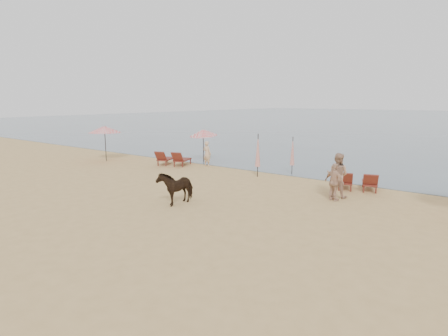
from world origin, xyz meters
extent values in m
plane|color=tan|center=(0.00, 0.00, 0.00)|extent=(120.00, 120.00, 0.00)
cube|color=maroon|center=(-7.21, 8.63, 0.34)|extent=(1.06, 1.51, 0.08)
cube|color=maroon|center=(-6.97, 7.94, 0.62)|extent=(0.75, 0.64, 0.60)
cube|color=maroon|center=(-6.19, 8.99, 0.34)|extent=(1.06, 1.51, 0.08)
cube|color=maroon|center=(-5.94, 8.29, 0.62)|extent=(0.75, 0.64, 0.60)
cube|color=maroon|center=(3.81, 9.05, 0.32)|extent=(0.98, 1.42, 0.07)
cube|color=maroon|center=(4.03, 8.39, 0.58)|extent=(0.70, 0.59, 0.57)
cube|color=maroon|center=(4.78, 9.36, 0.32)|extent=(0.98, 1.42, 0.07)
cube|color=maroon|center=(4.99, 8.71, 0.58)|extent=(0.70, 0.59, 0.57)
cylinder|color=black|center=(-11.33, 7.21, 1.06)|extent=(0.05, 0.05, 2.12)
cone|color=red|center=(-11.33, 7.21, 2.07)|extent=(2.02, 2.02, 0.43)
sphere|color=black|center=(-11.33, 7.21, 2.26)|extent=(0.08, 0.08, 0.08)
cylinder|color=black|center=(-5.93, 10.66, 0.97)|extent=(0.05, 0.05, 1.95)
cone|color=red|center=(-5.93, 10.66, 1.90)|extent=(1.72, 1.76, 0.59)
sphere|color=black|center=(-5.93, 10.66, 2.09)|extent=(0.07, 0.07, 0.07)
cylinder|color=black|center=(0.39, 10.55, 1.01)|extent=(0.04, 0.04, 2.02)
cone|color=red|center=(0.39, 10.55, 1.25)|extent=(0.25, 0.25, 1.51)
cylinder|color=black|center=(-0.71, 8.82, 1.12)|extent=(0.05, 0.05, 2.24)
cone|color=red|center=(-0.71, 8.82, 1.39)|extent=(0.27, 0.27, 1.68)
imported|color=black|center=(-0.56, 2.67, 0.64)|extent=(0.71, 1.53, 1.28)
imported|color=#DAB088|center=(-4.82, 9.69, 0.76)|extent=(0.56, 0.38, 1.52)
imported|color=tan|center=(4.05, 7.32, 0.91)|extent=(0.92, 0.73, 1.83)
imported|color=tan|center=(4.18, 6.68, 0.75)|extent=(0.95, 0.60, 1.50)
camera|label=1|loc=(9.37, -7.40, 3.95)|focal=30.00mm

